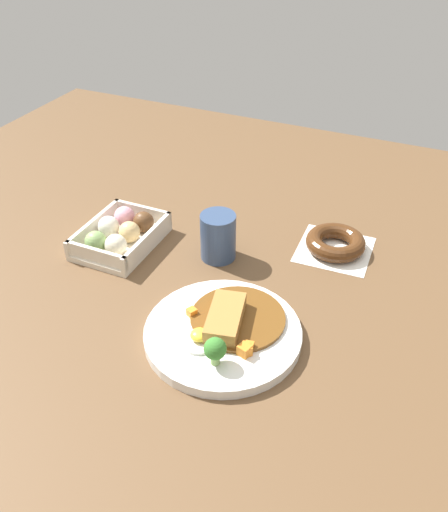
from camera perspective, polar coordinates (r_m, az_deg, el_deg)
name	(u,v)px	position (r m, az deg, el deg)	size (l,w,h in m)	color
ground_plane	(173,289)	(0.99, -5.39, -3.47)	(1.60, 1.60, 0.00)	brown
curry_plate	(224,331)	(0.88, -0.01, -7.86)	(0.25, 0.25, 0.06)	white
donut_box	(120,235)	(1.10, -10.79, 2.22)	(0.18, 0.13, 0.05)	beige
chocolate_ring_donut	(335,243)	(1.09, 11.57, 1.34)	(0.15, 0.15, 0.03)	white
coffee_mug	(218,237)	(1.03, -0.62, 2.05)	(0.07, 0.07, 0.09)	#33476B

